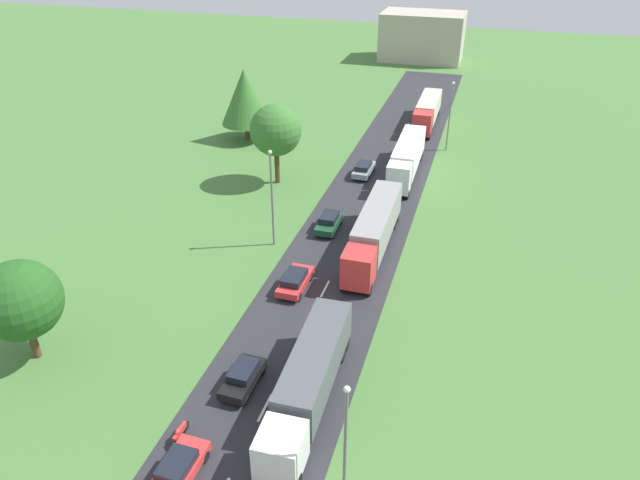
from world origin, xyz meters
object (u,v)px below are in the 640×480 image
object	(u,v)px
truck_lead	(309,379)
car_second	(243,377)
car_third	(295,280)
lamppost_second	(272,194)
truck_fourth	(427,111)
motorcycle_courier	(180,433)
car_fourth	(329,222)
car_fifth	(364,169)
truck_third	(407,157)
tree_maple	(245,97)
lamppost_third	(450,113)
car_lead	(179,467)
tree_oak	(21,300)
lamppost_lead	(346,436)
truck_second	(374,230)
distant_building	(422,36)
tree_birch	(276,130)

from	to	relation	value
truck_lead	car_second	bearing A→B (deg)	176.83
car_third	lamppost_second	bearing A→B (deg)	123.67
truck_fourth	motorcycle_courier	xyz separation A→B (m)	(-6.28, -59.26, -1.52)
truck_fourth	car_third	size ratio (longest dim) A/B	2.88
car_fourth	car_fifth	xyz separation A→B (m)	(0.33, 13.31, -0.01)
car_second	car_third	size ratio (longest dim) A/B	0.90
truck_third	motorcycle_courier	xyz separation A→B (m)	(-6.34, -41.63, -1.62)
truck_third	tree_maple	distance (m)	22.66
lamppost_third	car_lead	bearing A→B (deg)	-99.31
truck_third	lamppost_second	world-z (taller)	lamppost_second
car_fifth	lamppost_third	xyz separation A→B (m)	(8.15, 10.60, 3.96)
tree_oak	tree_maple	size ratio (longest dim) A/B	0.81
lamppost_lead	lamppost_second	xyz separation A→B (m)	(-12.66, 23.31, 0.81)
car_fifth	lamppost_third	distance (m)	13.95
car_third	lamppost_lead	size ratio (longest dim) A/B	0.58
truck_lead	truck_second	distance (m)	19.18
truck_third	distant_building	size ratio (longest dim) A/B	0.88
motorcycle_courier	lamppost_third	bearing A→B (deg)	78.88
truck_third	car_lead	world-z (taller)	truck_third
car_third	lamppost_lead	bearing A→B (deg)	-63.50
truck_fourth	car_third	xyz separation A→B (m)	(-4.76, -42.80, -1.24)
truck_lead	lamppost_second	xyz separation A→B (m)	(-8.99, 17.83, 3.01)
car_fourth	tree_oak	bearing A→B (deg)	-122.17
car_fifth	car_fourth	bearing A→B (deg)	-91.42
car_lead	tree_maple	size ratio (longest dim) A/B	0.43
tree_birch	truck_fourth	bearing A→B (deg)	60.88
lamppost_second	truck_second	bearing A→B (deg)	8.51
truck_third	tree_maple	xyz separation A→B (m)	(-21.72, 5.41, 3.52)
tree_maple	car_lead	bearing A→B (deg)	-71.39
car_third	tree_oak	distance (m)	19.71
truck_third	distant_building	bearing A→B (deg)	96.53
lamppost_third	tree_oak	xyz separation A→B (m)	(-22.93, -46.89, -0.06)
truck_fourth	tree_maple	xyz separation A→B (m)	(-21.66, -12.22, 3.62)
truck_second	car_lead	size ratio (longest dim) A/B	3.62
truck_fourth	car_lead	distance (m)	61.84
truck_lead	tree_oak	distance (m)	19.59
car_second	car_fourth	world-z (taller)	car_fourth
lamppost_second	lamppost_third	world-z (taller)	lamppost_second
car_fourth	truck_second	bearing A→B (deg)	-28.77
car_second	lamppost_lead	bearing A→B (deg)	-34.86
lamppost_second	tree_birch	world-z (taller)	lamppost_second
truck_fourth	tree_oak	distance (m)	58.86
car_lead	lamppost_second	world-z (taller)	lamppost_second
car_second	tree_birch	size ratio (longest dim) A/B	0.45
tree_maple	lamppost_third	bearing A→B (deg)	8.00
truck_fourth	distant_building	size ratio (longest dim) A/B	0.83
truck_fourth	car_fourth	xyz separation A→B (m)	(-4.82, -32.58, -1.22)
motorcycle_courier	car_fourth	bearing A→B (deg)	86.87
truck_second	lamppost_lead	bearing A→B (deg)	-81.45
car_third	lamppost_third	bearing A→B (deg)	76.14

